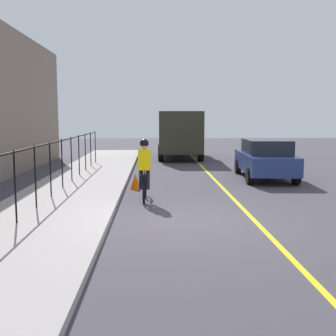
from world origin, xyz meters
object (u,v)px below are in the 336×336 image
(traffic_cone_near, at_px, (135,181))
(cyclist_lead, at_px, (144,170))
(patrol_sedan, at_px, (265,158))
(box_truck_background, at_px, (180,132))

(traffic_cone_near, bearing_deg, cyclist_lead, -169.96)
(patrol_sedan, distance_m, traffic_cone_near, 5.61)
(cyclist_lead, distance_m, box_truck_background, 13.22)
(cyclist_lead, relative_size, patrol_sedan, 0.41)
(cyclist_lead, distance_m, traffic_cone_near, 2.17)
(patrol_sedan, height_order, box_truck_background, box_truck_background)
(cyclist_lead, height_order, traffic_cone_near, cyclist_lead)
(patrol_sedan, distance_m, box_truck_background, 9.22)
(box_truck_background, bearing_deg, cyclist_lead, 173.77)
(cyclist_lead, xyz_separation_m, box_truck_background, (13.08, -1.84, 0.64))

